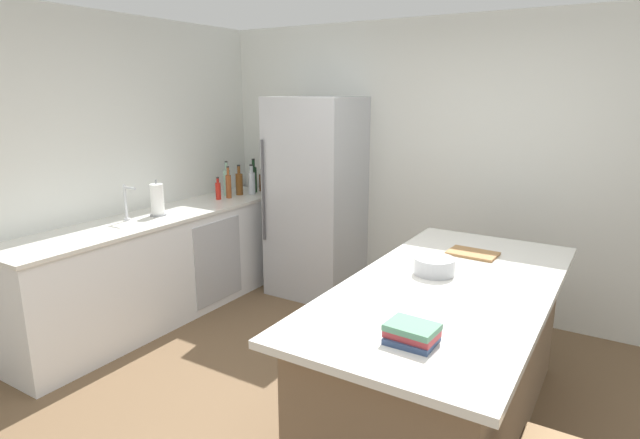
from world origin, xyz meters
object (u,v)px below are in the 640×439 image
Objects in this scene: kitchen_island at (445,356)px; mixing_bowl at (434,266)px; paper_towel_roll at (157,200)px; soda_bottle at (252,182)px; whiskey_bottle at (239,183)px; cutting_board at (473,253)px; vinegar_bottle at (229,185)px; gin_bottle at (227,182)px; syrup_bottle at (262,182)px; cookbook_stack at (412,333)px; sink_faucet at (127,202)px; refrigerator at (316,198)px; wine_bottle at (254,178)px; hot_sauce_bottle at (218,190)px.

kitchen_island is 0.53m from mixing_bowl.
soda_bottle is at bearing 85.80° from paper_towel_roll.
kitchen_island is 2.72m from paper_towel_roll.
whiskey_bottle reaches higher than cutting_board.
vinegar_bottle is at bearing -85.00° from whiskey_bottle.
gin_bottle is 1.09× the size of cutting_board.
mixing_bowl reaches higher than kitchen_island.
soda_bottle reaches higher than syrup_bottle.
soda_bottle is at bearing 140.54° from cookbook_stack.
kitchen_island is 2.78m from sink_faucet.
gin_bottle reaches higher than sink_faucet.
refrigerator is 5.95× the size of cutting_board.
gin_bottle reaches higher than cutting_board.
soda_bottle is (0.04, -0.09, -0.02)m from wine_bottle.
paper_towel_roll is 1.31× the size of syrup_bottle.
vinegar_bottle is at bearing 168.84° from cutting_board.
gin_bottle is at bearing -131.60° from soda_bottle.
hot_sauce_bottle is 0.69× the size of cutting_board.
gin_bottle is at bearing -114.45° from wine_bottle.
refrigerator reaches higher than gin_bottle.
wine_bottle is at bearing 176.67° from refrigerator.
mixing_bowl is (1.67, -1.33, -0.00)m from refrigerator.
mixing_bowl is (2.43, -1.28, -0.09)m from soda_bottle.
refrigerator is 6.40× the size of sink_faucet.
sink_faucet is at bearing -121.48° from refrigerator.
syrup_bottle reaches higher than kitchen_island.
gin_bottle is at bearing -165.99° from refrigerator.
vinegar_bottle is (0.08, 1.15, -0.03)m from sink_faucet.
gin_bottle is at bearing 107.23° from hot_sauce_bottle.
soda_bottle reaches higher than cutting_board.
sink_faucet is 1.63m from syrup_bottle.
vinegar_bottle is (-0.83, -0.32, 0.10)m from refrigerator.
hot_sauce_bottle is (-0.06, -0.48, -0.06)m from wine_bottle.
paper_towel_roll is 1.36m from syrup_bottle.
whiskey_bottle is 2.69m from cutting_board.
whiskey_bottle reaches higher than syrup_bottle.
wine_bottle is (0.10, 1.52, -0.01)m from sink_faucet.
paper_towel_roll is 1.01× the size of whiskey_bottle.
sink_faucet reaches higher than cookbook_stack.
soda_bottle is at bearing -64.43° from wine_bottle.
paper_towel_roll reaches higher than mixing_bowl.
wine_bottle is 2.71m from cutting_board.
soda_bottle reaches higher than sink_faucet.
cookbook_stack reaches higher than cutting_board.
kitchen_island is 2.36m from refrigerator.
wine_bottle reaches higher than gin_bottle.
soda_bottle is at bearing 48.40° from gin_bottle.
paper_towel_roll is 1.41× the size of hot_sauce_bottle.
cutting_board is (2.69, -0.60, -0.15)m from gin_bottle.
gin_bottle is 1.11× the size of vinegar_bottle.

